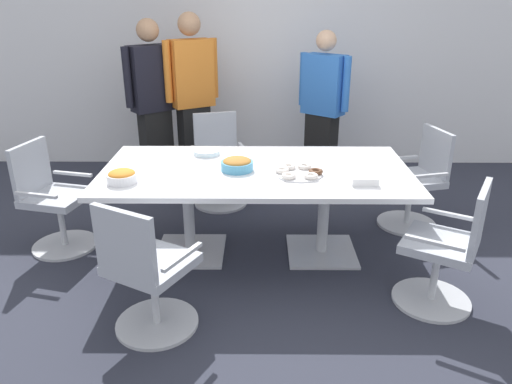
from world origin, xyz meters
TOP-DOWN VIEW (x-y plane):
  - ground_plane at (0.00, 0.00)m, footprint 10.00×10.00m
  - back_wall at (0.00, 2.40)m, footprint 8.00×0.10m
  - conference_table at (0.00, 0.00)m, footprint 2.40×1.20m
  - office_chair_0 at (-0.67, -1.01)m, footprint 0.73×0.73m
  - office_chair_1 at (1.29, -0.71)m, footprint 0.74×0.74m
  - office_chair_2 at (1.47, 0.56)m, footprint 0.66×0.66m
  - office_chair_3 at (-0.39, 1.07)m, footprint 0.66×0.66m
  - office_chair_4 at (-1.70, 0.10)m, footprint 0.65×0.65m
  - person_standing_0 at (-1.11, 1.56)m, footprint 0.53×0.44m
  - person_standing_1 at (-0.70, 1.65)m, footprint 0.57×0.41m
  - person_standing_2 at (0.72, 1.66)m, footprint 0.53×0.44m
  - snack_bowl_chips_orange at (-0.97, -0.31)m, footprint 0.22×0.22m
  - snack_bowl_pretzels at (-0.15, -0.04)m, footprint 0.25×0.25m
  - donut_platter at (0.32, -0.14)m, footprint 0.36×0.35m
  - plate_stack at (-0.42, 0.35)m, footprint 0.22×0.22m
  - napkin_pile at (0.78, -0.29)m, footprint 0.19×0.19m

SIDE VIEW (x-z plane):
  - ground_plane at x=0.00m, z-range -0.01..0.00m
  - office_chair_0 at x=-0.67m, z-range -0.05..0.86m
  - office_chair_1 at x=1.29m, z-range -0.05..0.86m
  - office_chair_2 at x=1.47m, z-range -0.05..0.86m
  - office_chair_3 at x=-0.39m, z-range -0.05..0.86m
  - office_chair_4 at x=-1.70m, z-range -0.05..0.86m
  - conference_table at x=0.00m, z-range 0.25..1.00m
  - donut_platter at x=0.32m, z-range 0.75..0.79m
  - plate_stack at x=-0.42m, z-range 0.75..0.79m
  - napkin_pile at x=0.78m, z-range 0.75..0.81m
  - snack_bowl_chips_orange at x=-0.97m, z-range 0.75..0.85m
  - snack_bowl_pretzels at x=-0.15m, z-range 0.75..0.85m
  - person_standing_2 at x=0.72m, z-range 0.03..1.71m
  - person_standing_0 at x=-1.11m, z-range 0.04..1.84m
  - person_standing_1 at x=-0.70m, z-range 0.05..1.90m
  - back_wall at x=0.00m, z-range 0.00..2.80m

